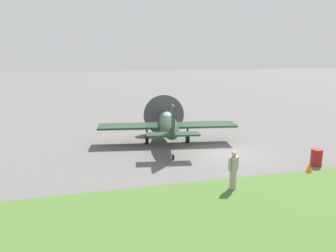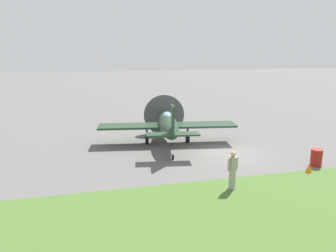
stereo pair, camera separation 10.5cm
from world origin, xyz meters
name	(u,v)px [view 1 (the left image)]	position (x,y,z in m)	size (l,w,h in m)	color
ground_plane	(226,153)	(0.00, 0.00, 0.00)	(160.00, 160.00, 0.00)	#605E5B
airplane_lead	(168,124)	(-2.92, 2.66, 1.35)	(9.12, 7.26, 3.23)	#233D28
ground_crew_chief	(233,169)	(-1.91, -5.03, 0.91)	(0.59, 0.38, 1.73)	#9E998E
fuel_drum	(316,157)	(3.75, -3.32, 0.45)	(0.60, 0.60, 0.90)	maroon
runway_marker_cone	(309,168)	(2.73, -4.11, 0.22)	(0.36, 0.36, 0.44)	orange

